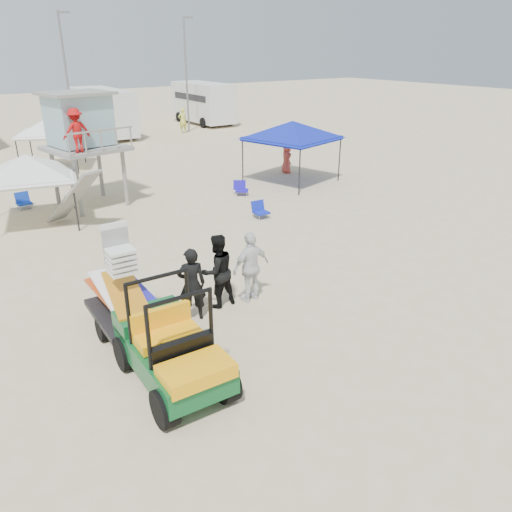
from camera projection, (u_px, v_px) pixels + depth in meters
ground at (319, 365)px, 10.37m from camera, size 140.00×140.00×0.00m
utility_cart at (171, 341)px, 9.41m from camera, size 1.51×2.81×2.10m
surf_trailer at (125, 296)px, 11.20m from camera, size 1.49×2.66×2.33m
man_left at (192, 284)px, 11.78m from camera, size 0.78×0.65×1.84m
man_mid at (217, 271)px, 12.40m from camera, size 0.96×0.77×1.91m
man_right at (251, 267)px, 12.66m from camera, size 1.12×0.53×1.87m
lifeguard_tower at (80, 125)px, 19.44m from camera, size 3.16×3.16×4.37m
canopy_blue at (292, 124)px, 23.15m from camera, size 4.24×4.24×3.28m
canopy_white_a at (26, 159)px, 17.63m from camera, size 3.60×3.60×2.97m
canopy_white_c at (48, 121)px, 25.74m from camera, size 3.88×3.88×3.05m
beach_chair_a at (23, 200)px, 20.22m from camera, size 0.58×0.62×0.64m
beach_chair_b at (260, 210)px, 19.10m from camera, size 0.56×0.60×0.64m
beach_chair_c at (240, 188)px, 21.99m from camera, size 0.73×0.84×0.64m
rv_mid_right at (103, 111)px, 35.47m from camera, size 2.64×7.00×3.25m
rv_far_right at (203, 101)px, 41.33m from camera, size 2.64×6.60×3.25m
light_pole_left at (67, 82)px, 30.77m from camera, size 0.14×0.14×8.00m
light_pole_right at (186, 76)px, 36.64m from camera, size 0.14×0.14×8.00m
distant_beachgoers at (226, 136)px, 31.24m from camera, size 2.10×15.00×1.83m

